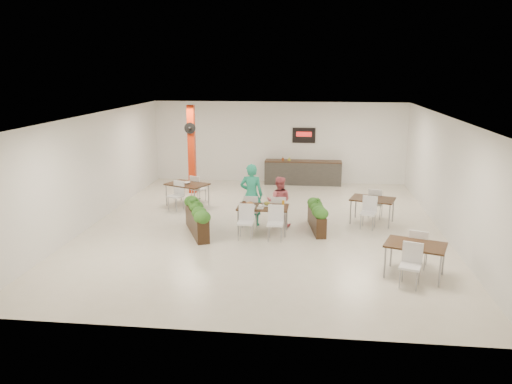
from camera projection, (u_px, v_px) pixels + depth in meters
ground at (264, 227)px, 14.46m from camera, size 12.00×12.00×0.00m
room_shell at (264, 159)px, 13.98m from camera, size 10.10×12.10×3.22m
red_column at (192, 149)px, 18.05m from camera, size 0.40×0.41×3.20m
service_counter at (303, 172)px, 19.68m from camera, size 3.00×0.64×2.20m
main_table at (263, 211)px, 13.81m from camera, size 1.41×1.64×0.92m
diner_man at (251, 195)px, 14.42m from camera, size 0.67×0.45×1.82m
diner_woman at (279, 201)px, 14.37m from camera, size 0.72×0.57×1.47m
planter_left at (197, 215)px, 13.75m from camera, size 1.06×1.90×1.06m
planter_right at (317, 213)px, 14.08m from camera, size 0.61×1.77×0.93m
side_table_a at (187, 187)px, 16.56m from camera, size 1.56×1.65×0.92m
side_table_b at (372, 202)px, 14.68m from camera, size 1.42×1.67×0.92m
side_table_c at (415, 249)px, 10.87m from camera, size 1.46×1.67×0.92m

